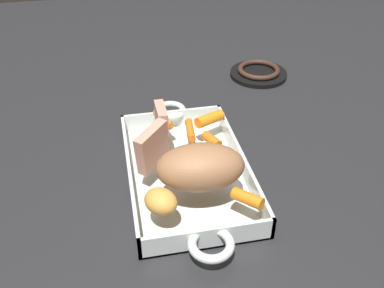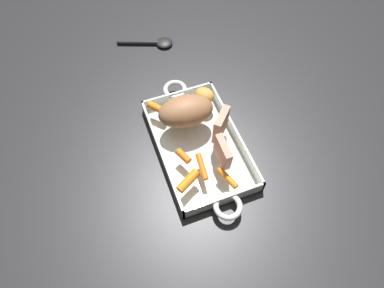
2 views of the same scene
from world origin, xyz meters
TOP-DOWN VIEW (x-y plane):
  - ground_plane at (0.00, 0.00)m, footprint 2.38×2.38m
  - roasting_dish at (0.00, 0.00)m, footprint 0.47×0.22m
  - pork_roast at (0.07, 0.01)m, footprint 0.11×0.16m
  - roast_slice_thin at (-0.08, -0.03)m, footprint 0.08×0.02m
  - roast_slice_thick at (-0.00, -0.06)m, footprint 0.07×0.07m
  - baby_carrot_northwest at (-0.11, 0.07)m, footprint 0.05×0.07m
  - baby_carrot_center_right at (0.13, 0.08)m, footprint 0.06×0.05m
  - baby_carrot_southeast at (-0.08, 0.02)m, footprint 0.07×0.02m
  - baby_carrot_center_left at (-0.14, -0.02)m, footprint 0.07×0.04m
  - baby_carrot_southwest at (-0.04, 0.06)m, footprint 0.05×0.03m
  - potato_whole at (0.12, -0.07)m, footprint 0.07×0.07m
  - serving_spoon at (0.45, -0.01)m, footprint 0.10×0.19m

SIDE VIEW (x-z plane):
  - ground_plane at x=0.00m, z-range 0.00..0.00m
  - serving_spoon at x=0.45m, z-range 0.00..0.02m
  - roasting_dish at x=0.00m, z-range -0.01..0.03m
  - baby_carrot_southeast at x=-0.08m, z-range 0.04..0.06m
  - baby_carrot_center_left at x=-0.14m, z-range 0.04..0.06m
  - baby_carrot_southwest at x=-0.04m, z-range 0.04..0.06m
  - baby_carrot_center_right at x=0.13m, z-range 0.04..0.07m
  - baby_carrot_northwest at x=-0.11m, z-range 0.04..0.07m
  - potato_whole at x=0.12m, z-range 0.04..0.08m
  - roast_slice_thin at x=-0.08m, z-range 0.04..0.12m
  - roast_slice_thick at x=0.00m, z-range 0.04..0.12m
  - pork_roast at x=0.07m, z-range 0.04..0.12m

